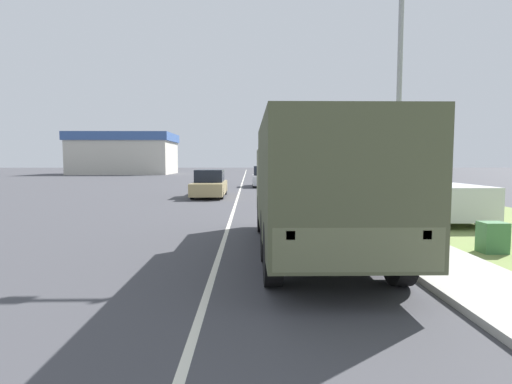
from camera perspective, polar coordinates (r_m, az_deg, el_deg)
ground_plane at (r=36.90m, az=-2.02°, el=1.18°), size 180.00×180.00×0.00m
lane_centre_stripe at (r=36.90m, az=-2.02°, el=1.18°), size 0.12×120.00×0.00m
sidewalk_right at (r=37.09m, az=4.95°, el=1.28°), size 1.80×120.00×0.12m
grass_strip_right at (r=37.80m, az=11.60°, el=1.19°), size 7.00×120.00×0.02m
military_truck at (r=9.03m, az=8.33°, el=1.29°), size 2.43×7.74×2.87m
car_nearest_ahead at (r=23.65m, az=-6.63°, el=1.06°), size 1.81×4.88×1.59m
car_second_ahead at (r=32.95m, az=1.05°, el=2.10°), size 1.76×4.51×1.69m
pickup_truck at (r=16.15m, az=23.04°, el=-0.25°), size 2.01×5.67×1.79m
lamp_post at (r=11.87m, az=18.94°, el=16.46°), size 1.69×0.24×7.63m
utility_box at (r=10.58m, az=30.71°, el=-5.59°), size 0.55×0.45×0.70m
building_distant at (r=68.47m, az=-18.21°, el=5.24°), size 15.84×10.88×6.55m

